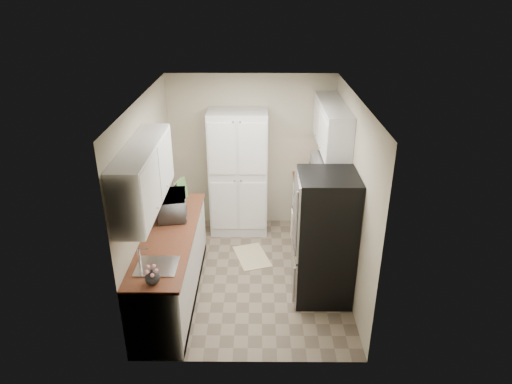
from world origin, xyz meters
TOP-DOWN VIEW (x-y plane):
  - ground at (0.00, 0.00)m, footprint 3.20×3.20m
  - room_shell at (-0.02, -0.01)m, footprint 2.64×3.24m
  - pantry_cabinet at (-0.20, 1.32)m, footprint 0.90×0.55m
  - base_cabinet_left at (-0.99, -0.43)m, footprint 0.60×2.30m
  - countertop_left at (-0.99, -0.43)m, footprint 0.63×2.33m
  - base_cabinet_right at (0.99, 1.19)m, footprint 0.60×0.80m
  - countertop_right at (0.99, 1.19)m, footprint 0.63×0.83m
  - electric_range at (0.97, 0.39)m, footprint 0.71×0.78m
  - refrigerator at (0.94, -0.41)m, footprint 0.70×0.72m
  - microwave at (-1.02, 0.04)m, footprint 0.46×0.60m
  - wine_bottle at (-1.03, 0.37)m, footprint 0.07×0.07m
  - flower_vase at (-0.97, -1.44)m, footprint 0.17×0.17m
  - cutting_board at (-0.96, 0.53)m, footprint 0.09×0.24m
  - toaster_oven at (1.09, 1.32)m, footprint 0.35×0.44m
  - fruit_basket at (1.08, 1.34)m, footprint 0.28×0.28m
  - kitchen_mat at (0.02, 0.47)m, footprint 0.61×0.78m

SIDE VIEW (x-z plane):
  - ground at x=0.00m, z-range 0.00..0.00m
  - kitchen_mat at x=0.02m, z-range 0.00..0.01m
  - base_cabinet_left at x=-0.99m, z-range 0.00..0.88m
  - base_cabinet_right at x=0.99m, z-range 0.00..0.88m
  - electric_range at x=0.97m, z-range -0.09..1.04m
  - refrigerator at x=0.94m, z-range 0.00..1.70m
  - countertop_left at x=-0.99m, z-range 0.88..0.92m
  - countertop_right at x=0.99m, z-range 0.88..0.92m
  - pantry_cabinet at x=-0.20m, z-range 0.00..2.00m
  - flower_vase at x=-0.97m, z-range 0.92..1.08m
  - toaster_oven at x=1.09m, z-range 0.92..1.16m
  - wine_bottle at x=-1.03m, z-range 0.92..1.18m
  - microwave at x=-1.02m, z-range 0.92..1.22m
  - cutting_board at x=-0.96m, z-range 0.92..1.23m
  - fruit_basket at x=1.08m, z-range 1.16..1.26m
  - room_shell at x=-0.02m, z-range 0.37..2.89m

